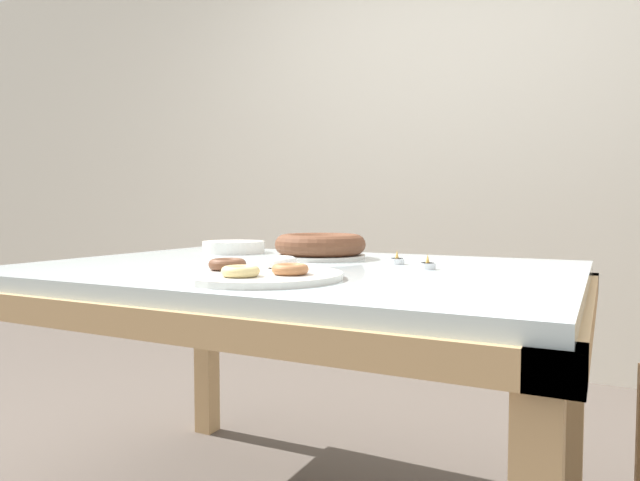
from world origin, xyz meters
The scene contains 8 objects.
wall_back centered at (0.00, 1.87, 1.30)m, with size 8.00×0.10×2.60m, color silver.
dining_table centered at (0.00, 0.00, 0.64)m, with size 1.43×1.04×0.73m.
cake_chocolate_round centered at (-0.03, 0.22, 0.76)m, with size 0.27×0.27×0.07m.
pastry_platter centered at (0.07, -0.28, 0.74)m, with size 0.36×0.36×0.04m.
plate_stack centered at (-0.40, 0.28, 0.75)m, with size 0.21×0.21×0.04m.
tealight_right_edge centered at (0.34, 0.06, 0.74)m, with size 0.04×0.04×0.04m.
tealight_near_front centered at (0.23, 0.16, 0.74)m, with size 0.04×0.04×0.04m.
tealight_left_edge centered at (-0.58, 0.40, 0.74)m, with size 0.04×0.04×0.04m.
Camera 1 is at (0.73, -1.31, 0.88)m, focal length 32.00 mm.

